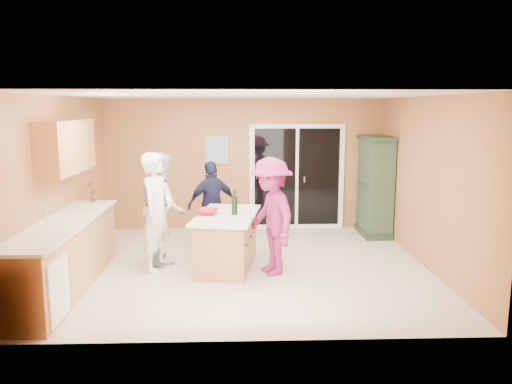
{
  "coord_description": "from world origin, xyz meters",
  "views": [
    {
      "loc": [
        -0.11,
        -7.41,
        2.43
      ],
      "look_at": [
        0.15,
        0.1,
        1.15
      ],
      "focal_mm": 35.0,
      "sensor_mm": 36.0,
      "label": 1
    }
  ],
  "objects_px": {
    "kitchen_island": "(227,243)",
    "woman_grey": "(162,207)",
    "woman_magenta": "(271,216)",
    "woman_white": "(157,212)",
    "woman_navy": "(212,204)",
    "green_hutch": "(375,187)"
  },
  "relations": [
    {
      "from": "woman_navy",
      "to": "woman_magenta",
      "type": "bearing_deg",
      "value": 98.19
    },
    {
      "from": "green_hutch",
      "to": "woman_grey",
      "type": "xyz_separation_m",
      "value": [
        -3.81,
        -1.56,
        -0.05
      ]
    },
    {
      "from": "green_hutch",
      "to": "woman_grey",
      "type": "height_order",
      "value": "green_hutch"
    },
    {
      "from": "woman_magenta",
      "to": "woman_grey",
      "type": "bearing_deg",
      "value": -132.93
    },
    {
      "from": "green_hutch",
      "to": "woman_white",
      "type": "relative_size",
      "value": 1.06
    },
    {
      "from": "kitchen_island",
      "to": "woman_grey",
      "type": "relative_size",
      "value": 0.97
    },
    {
      "from": "green_hutch",
      "to": "woman_white",
      "type": "height_order",
      "value": "green_hutch"
    },
    {
      "from": "woman_white",
      "to": "woman_magenta",
      "type": "xyz_separation_m",
      "value": [
        1.68,
        -0.19,
        -0.03
      ]
    },
    {
      "from": "kitchen_island",
      "to": "green_hutch",
      "type": "xyz_separation_m",
      "value": [
        2.79,
        1.93,
        0.53
      ]
    },
    {
      "from": "woman_navy",
      "to": "woman_grey",
      "type": "bearing_deg",
      "value": 22.04
    },
    {
      "from": "woman_navy",
      "to": "woman_white",
      "type": "bearing_deg",
      "value": 34.85
    },
    {
      "from": "kitchen_island",
      "to": "woman_navy",
      "type": "bearing_deg",
      "value": 112.48
    },
    {
      "from": "woman_white",
      "to": "woman_magenta",
      "type": "relative_size",
      "value": 1.04
    },
    {
      "from": "kitchen_island",
      "to": "woman_magenta",
      "type": "xyz_separation_m",
      "value": [
        0.66,
        -0.3,
        0.47
      ]
    },
    {
      "from": "woman_grey",
      "to": "woman_magenta",
      "type": "height_order",
      "value": "woman_grey"
    },
    {
      "from": "woman_navy",
      "to": "woman_magenta",
      "type": "relative_size",
      "value": 0.88
    },
    {
      "from": "woman_grey",
      "to": "woman_navy",
      "type": "bearing_deg",
      "value": -60.25
    },
    {
      "from": "green_hutch",
      "to": "woman_grey",
      "type": "distance_m",
      "value": 4.12
    },
    {
      "from": "green_hutch",
      "to": "woman_grey",
      "type": "relative_size",
      "value": 1.09
    },
    {
      "from": "green_hutch",
      "to": "woman_magenta",
      "type": "relative_size",
      "value": 1.1
    },
    {
      "from": "woman_white",
      "to": "kitchen_island",
      "type": "bearing_deg",
      "value": -66.24
    },
    {
      "from": "woman_white",
      "to": "woman_navy",
      "type": "height_order",
      "value": "woman_white"
    }
  ]
}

